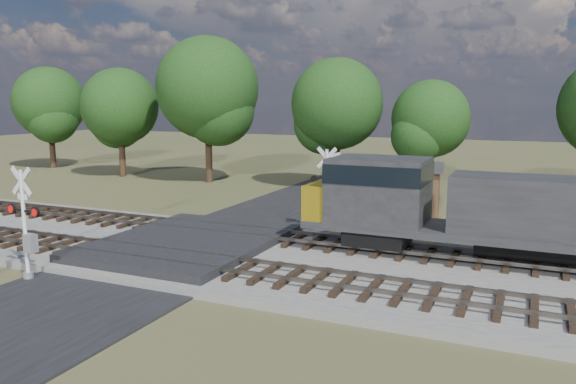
% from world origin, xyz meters
% --- Properties ---
extents(ground, '(160.00, 160.00, 0.00)m').
position_xyz_m(ground, '(0.00, 0.00, 0.00)').
color(ground, '#434B28').
rests_on(ground, ground).
extents(ballast_bed, '(140.00, 10.00, 0.30)m').
position_xyz_m(ballast_bed, '(10.00, 0.50, 0.15)').
color(ballast_bed, gray).
rests_on(ballast_bed, ground).
extents(road, '(7.00, 60.00, 0.08)m').
position_xyz_m(road, '(0.00, 0.00, 0.04)').
color(road, black).
rests_on(road, ground).
extents(crossing_panel, '(7.00, 9.00, 0.62)m').
position_xyz_m(crossing_panel, '(0.00, 0.50, 0.32)').
color(crossing_panel, '#262628').
rests_on(crossing_panel, ground).
extents(track_near, '(140.00, 2.60, 0.33)m').
position_xyz_m(track_near, '(3.12, -2.00, 0.41)').
color(track_near, black).
rests_on(track_near, ballast_bed).
extents(track_far, '(140.00, 2.60, 0.33)m').
position_xyz_m(track_far, '(3.12, 3.00, 0.41)').
color(track_far, black).
rests_on(track_far, ballast_bed).
extents(crossing_signal_near, '(1.72, 0.39, 4.26)m').
position_xyz_m(crossing_signal_near, '(-3.15, -5.27, 1.77)').
color(crossing_signal_near, silver).
rests_on(crossing_signal_near, ground).
extents(crossing_signal_far, '(1.75, 0.39, 4.35)m').
position_xyz_m(crossing_signal_far, '(4.19, 6.35, 1.81)').
color(crossing_signal_far, silver).
rests_on(crossing_signal_far, ground).
extents(equipment_shed, '(5.03, 5.03, 3.04)m').
position_xyz_m(equipment_shed, '(6.91, 11.63, 1.54)').
color(equipment_shed, '#49311F').
rests_on(equipment_shed, ground).
extents(treeline, '(79.67, 10.08, 11.82)m').
position_xyz_m(treeline, '(9.46, 20.20, 6.75)').
color(treeline, black).
rests_on(treeline, ground).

